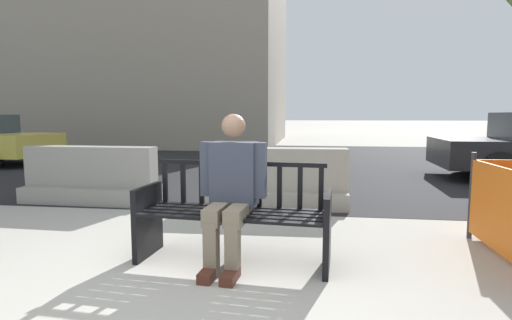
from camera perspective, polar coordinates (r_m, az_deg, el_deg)
ground_plane at (r=2.93m, az=-13.46°, el=-20.21°), size 200.00×200.00×0.00m
street_asphalt at (r=11.25m, az=2.74°, el=-0.22°), size 120.00×12.00×0.01m
street_bench at (r=3.58m, az=-3.19°, el=-8.27°), size 1.73×0.66×0.88m
seated_person at (r=3.46m, az=-3.54°, el=-3.80°), size 0.59×0.75×1.31m
jersey_barrier_centre at (r=5.74m, az=2.91°, el=-3.25°), size 2.02×0.74×0.84m
jersey_barrier_left at (r=6.51m, az=-22.45°, el=-2.58°), size 2.01×0.72×0.84m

